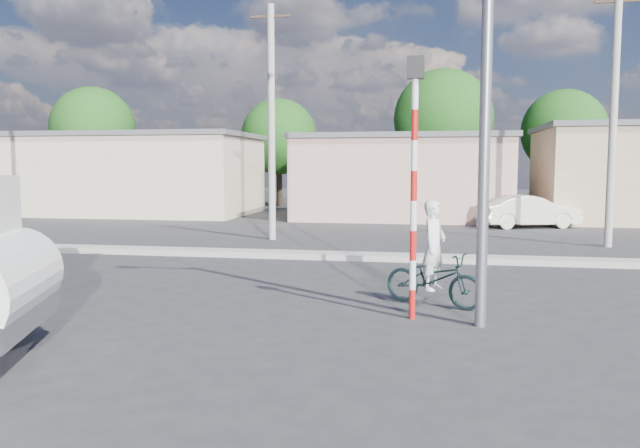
% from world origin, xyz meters
% --- Properties ---
extents(ground_plane, '(120.00, 120.00, 0.00)m').
position_xyz_m(ground_plane, '(0.00, 0.00, 0.00)').
color(ground_plane, '#2A2A2D').
rests_on(ground_plane, ground).
extents(median, '(40.00, 0.80, 0.16)m').
position_xyz_m(median, '(0.00, 8.00, 0.08)').
color(median, '#99968E').
rests_on(median, ground).
extents(bicycle, '(2.02, 1.41, 1.01)m').
position_xyz_m(bicycle, '(3.55, 2.56, 0.50)').
color(bicycle, '#172929').
rests_on(bicycle, ground).
extents(cyclist, '(0.61, 0.71, 1.65)m').
position_xyz_m(cyclist, '(3.55, 2.56, 0.82)').
color(cyclist, white).
rests_on(cyclist, ground).
extents(car_cream, '(4.32, 2.62, 1.34)m').
position_xyz_m(car_cream, '(7.41, 17.90, 0.67)').
color(car_cream, silver).
rests_on(car_cream, ground).
extents(traffic_pole, '(0.28, 0.18, 4.36)m').
position_xyz_m(traffic_pole, '(3.20, 1.50, 2.59)').
color(traffic_pole, red).
rests_on(traffic_pole, ground).
extents(streetlight, '(2.34, 0.22, 9.00)m').
position_xyz_m(streetlight, '(4.14, 1.20, 4.96)').
color(streetlight, slate).
rests_on(streetlight, ground).
extents(building_row, '(37.80, 7.30, 4.44)m').
position_xyz_m(building_row, '(1.10, 22.00, 2.13)').
color(building_row, beige).
rests_on(building_row, ground).
extents(tree_row, '(34.13, 7.32, 8.10)m').
position_xyz_m(tree_row, '(-2.27, 28.62, 4.83)').
color(tree_row, '#38281E').
rests_on(tree_row, ground).
extents(utility_poles, '(35.40, 0.24, 8.00)m').
position_xyz_m(utility_poles, '(3.25, 12.00, 4.07)').
color(utility_poles, '#99968E').
rests_on(utility_poles, ground).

